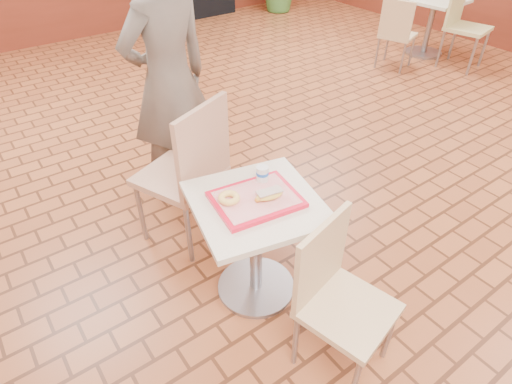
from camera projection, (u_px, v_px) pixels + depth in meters
wainscot_band at (367, 128)px, 3.14m from camera, size 8.00×10.00×1.00m
main_table at (256, 233)px, 2.32m from camera, size 0.64×0.64×0.67m
chair_main_front at (337, 293)px, 1.97m from camera, size 0.47×0.47×0.84m
chair_main_back at (189, 169)px, 2.62m from camera, size 0.61×0.61×1.01m
customer at (169, 81)px, 2.84m from camera, size 0.71×0.52×1.79m
serving_tray at (256, 199)px, 2.18m from camera, size 0.43×0.33×0.03m
ring_donut at (229, 198)px, 2.14m from camera, size 0.14×0.14×0.03m
long_john_donut at (269, 195)px, 2.15m from camera, size 0.16×0.10×0.05m
paper_cup at (262, 173)px, 2.26m from camera, size 0.07×0.07×0.08m
second_table at (432, 17)px, 5.53m from camera, size 0.66×0.66×0.70m
chair_second_left at (397, 31)px, 5.12m from camera, size 0.48×0.48×0.82m
chair_second_front at (463, 20)px, 5.16m from camera, size 0.54×0.54×0.99m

